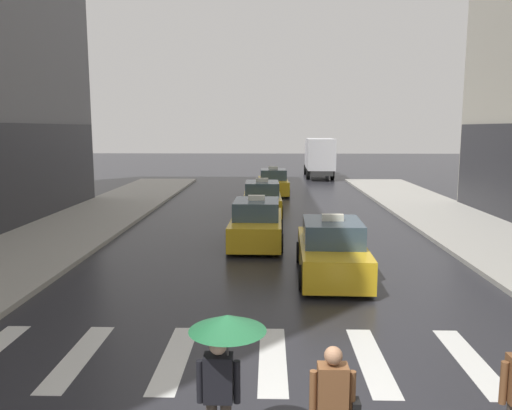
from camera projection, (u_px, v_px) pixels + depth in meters
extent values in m
cube|color=silver|center=(78.00, 356.00, 9.39)|extent=(0.50, 2.80, 0.01)
cube|color=silver|center=(175.00, 357.00, 9.34)|extent=(0.50, 2.80, 0.01)
cube|color=silver|center=(273.00, 359.00, 9.30)|extent=(0.50, 2.80, 0.01)
cube|color=silver|center=(371.00, 360.00, 9.25)|extent=(0.50, 2.80, 0.01)
cube|color=silver|center=(471.00, 361.00, 9.20)|extent=(0.50, 2.80, 0.01)
cube|color=gold|center=(331.00, 256.00, 14.50)|extent=(1.94, 4.55, 0.84)
cube|color=#384C5B|center=(332.00, 232.00, 14.29)|extent=(1.66, 2.15, 0.64)
cube|color=silver|center=(333.00, 217.00, 14.23)|extent=(0.61, 0.26, 0.18)
cylinder|color=black|center=(300.00, 252.00, 15.91)|extent=(0.24, 0.67, 0.66)
cylinder|color=black|center=(355.00, 253.00, 15.82)|extent=(0.24, 0.67, 0.66)
cylinder|color=black|center=(303.00, 277.00, 13.25)|extent=(0.24, 0.67, 0.66)
cylinder|color=black|center=(369.00, 278.00, 13.15)|extent=(0.24, 0.67, 0.66)
cube|color=#F2EAB2|center=(306.00, 238.00, 16.77)|extent=(0.20, 0.05, 0.14)
cube|color=#F2EAB2|center=(345.00, 238.00, 16.70)|extent=(0.20, 0.05, 0.14)
cube|color=gold|center=(257.00, 228.00, 18.55)|extent=(1.89, 4.53, 0.84)
cube|color=#384C5B|center=(256.00, 209.00, 18.34)|extent=(1.64, 2.13, 0.64)
cube|color=silver|center=(256.00, 198.00, 18.27)|extent=(0.60, 0.25, 0.18)
cylinder|color=black|center=(236.00, 227.00, 19.95)|extent=(0.23, 0.66, 0.66)
cylinder|color=black|center=(280.00, 228.00, 19.87)|extent=(0.23, 0.66, 0.66)
cylinder|color=black|center=(230.00, 243.00, 17.28)|extent=(0.23, 0.66, 0.66)
cylinder|color=black|center=(280.00, 243.00, 17.21)|extent=(0.23, 0.66, 0.66)
cube|color=#F2EAB2|center=(244.00, 217.00, 20.81)|extent=(0.20, 0.04, 0.14)
cube|color=#F2EAB2|center=(274.00, 217.00, 20.75)|extent=(0.20, 0.04, 0.14)
cube|color=gold|center=(262.00, 203.00, 24.85)|extent=(1.88, 4.53, 0.84)
cube|color=#384C5B|center=(262.00, 188.00, 24.64)|extent=(1.64, 2.13, 0.64)
cube|color=silver|center=(262.00, 180.00, 24.58)|extent=(0.60, 0.25, 0.18)
cylinder|color=black|center=(245.00, 204.00, 26.23)|extent=(0.23, 0.66, 0.66)
cylinder|color=black|center=(278.00, 204.00, 26.21)|extent=(0.23, 0.66, 0.66)
cylinder|color=black|center=(244.00, 212.00, 23.56)|extent=(0.23, 0.66, 0.66)
cylinder|color=black|center=(281.00, 212.00, 23.54)|extent=(0.23, 0.66, 0.66)
cube|color=#F2EAB2|center=(250.00, 196.00, 27.10)|extent=(0.20, 0.04, 0.14)
cube|color=#F2EAB2|center=(274.00, 196.00, 27.09)|extent=(0.20, 0.04, 0.14)
cube|color=gold|center=(273.00, 186.00, 32.45)|extent=(1.98, 4.57, 0.84)
cube|color=#384C5B|center=(273.00, 174.00, 32.25)|extent=(1.68, 2.16, 0.64)
cube|color=silver|center=(273.00, 168.00, 32.18)|extent=(0.61, 0.26, 0.18)
cylinder|color=black|center=(259.00, 187.00, 33.81)|extent=(0.25, 0.67, 0.66)
cylinder|color=black|center=(285.00, 187.00, 33.84)|extent=(0.25, 0.67, 0.66)
cylinder|color=black|center=(260.00, 192.00, 31.14)|extent=(0.25, 0.67, 0.66)
cylinder|color=black|center=(288.00, 192.00, 31.17)|extent=(0.25, 0.67, 0.66)
cube|color=#F2EAB2|center=(262.00, 181.00, 34.68)|extent=(0.20, 0.05, 0.14)
cube|color=#F2EAB2|center=(281.00, 181.00, 34.70)|extent=(0.20, 0.05, 0.14)
cube|color=#2D2D2D|center=(319.00, 170.00, 43.20)|extent=(1.97, 6.64, 0.40)
cube|color=silver|center=(317.00, 154.00, 46.27)|extent=(2.15, 1.85, 2.10)
cube|color=#384C5B|center=(316.00, 149.00, 47.12)|extent=(1.89, 0.09, 0.95)
cube|color=silver|center=(320.00, 154.00, 42.09)|extent=(2.32, 4.86, 2.50)
cylinder|color=black|center=(306.00, 170.00, 46.34)|extent=(0.30, 0.91, 0.90)
cylinder|color=black|center=(328.00, 170.00, 46.24)|extent=(0.30, 0.91, 0.90)
cylinder|color=black|center=(308.00, 174.00, 41.86)|extent=(0.30, 0.91, 0.90)
cylinder|color=black|center=(332.00, 174.00, 41.75)|extent=(0.30, 0.91, 0.90)
cube|color=black|center=(218.00, 378.00, 6.29)|extent=(0.36, 0.24, 0.60)
sphere|color=beige|center=(218.00, 346.00, 6.22)|extent=(0.22, 0.22, 0.22)
cylinder|color=black|center=(200.00, 381.00, 6.30)|extent=(0.09, 0.09, 0.55)
cylinder|color=black|center=(237.00, 382.00, 6.29)|extent=(0.09, 0.09, 0.55)
cylinder|color=#4C4C4C|center=(228.00, 355.00, 6.24)|extent=(0.02, 0.02, 1.00)
cone|color=#19512D|center=(228.00, 323.00, 6.18)|extent=(0.96, 0.96, 0.20)
cylinder|color=brown|center=(504.00, 383.00, 6.27)|extent=(0.09, 0.09, 0.55)
cube|color=brown|center=(333.00, 389.00, 6.02)|extent=(0.36, 0.24, 0.60)
sphere|color=#9E7051|center=(333.00, 356.00, 5.96)|extent=(0.22, 0.22, 0.22)
cylinder|color=brown|center=(313.00, 393.00, 6.03)|extent=(0.09, 0.09, 0.55)
cylinder|color=brown|center=(352.00, 393.00, 6.02)|extent=(0.09, 0.09, 0.55)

